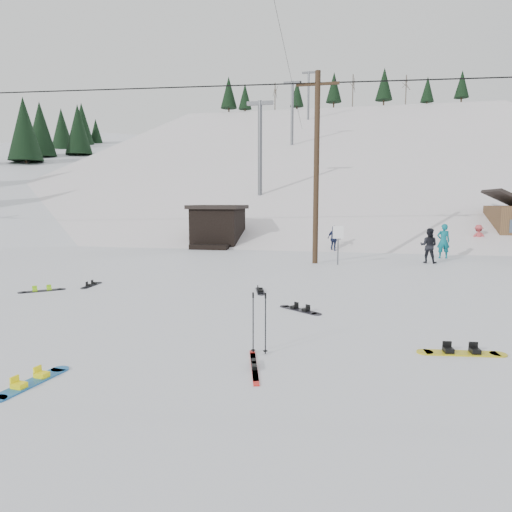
# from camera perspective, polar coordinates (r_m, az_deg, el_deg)

# --- Properties ---
(ground) EXTENTS (200.00, 200.00, 0.00)m
(ground) POSITION_cam_1_polar(r_m,az_deg,el_deg) (9.40, -12.59, -11.82)
(ground) COLOR silver
(ground) RESTS_ON ground
(ski_slope) EXTENTS (60.00, 85.24, 65.97)m
(ski_slope) POSITION_cam_1_polar(r_m,az_deg,el_deg) (64.94, 8.43, -6.58)
(ski_slope) COLOR white
(ski_slope) RESTS_ON ground
(ridge_left) EXTENTS (47.54, 95.03, 58.38)m
(ridge_left) POSITION_cam_1_polar(r_m,az_deg,el_deg) (70.16, -22.92, -5.21)
(ridge_left) COLOR silver
(ridge_left) RESTS_ON ground
(treeline_left) EXTENTS (20.00, 64.00, 10.00)m
(treeline_left) POSITION_cam_1_polar(r_m,az_deg,el_deg) (61.21, -26.14, 3.35)
(treeline_left) COLOR black
(treeline_left) RESTS_ON ground
(treeline_crest) EXTENTS (50.00, 6.00, 10.00)m
(treeline_crest) POSITION_cam_1_polar(r_m,az_deg,el_deg) (94.20, 9.77, 4.92)
(treeline_crest) COLOR black
(treeline_crest) RESTS_ON ski_slope
(utility_pole) EXTENTS (2.00, 0.26, 9.00)m
(utility_pole) POSITION_cam_1_polar(r_m,az_deg,el_deg) (22.22, 7.57, 11.17)
(utility_pole) COLOR #3A2819
(utility_pole) RESTS_ON ground
(trail_sign) EXTENTS (0.50, 0.09, 1.85)m
(trail_sign) POSITION_cam_1_polar(r_m,az_deg,el_deg) (21.73, 10.23, 2.23)
(trail_sign) COLOR #595B60
(trail_sign) RESTS_ON ground
(lift_hut) EXTENTS (3.40, 4.10, 2.75)m
(lift_hut) POSITION_cam_1_polar(r_m,az_deg,el_deg) (30.36, -4.79, 3.76)
(lift_hut) COLOR black
(lift_hut) RESTS_ON ground
(lift_tower_near) EXTENTS (2.20, 0.36, 8.00)m
(lift_tower_near) POSITION_cam_1_polar(r_m,az_deg,el_deg) (39.17, 0.51, 13.99)
(lift_tower_near) COLOR #595B60
(lift_tower_near) RESTS_ON ski_slope
(lift_tower_mid) EXTENTS (2.20, 0.36, 8.00)m
(lift_tower_mid) POSITION_cam_1_polar(r_m,az_deg,el_deg) (59.69, 4.55, 17.80)
(lift_tower_mid) COLOR #595B60
(lift_tower_mid) RESTS_ON ski_slope
(lift_tower_far) EXTENTS (2.20, 0.36, 8.00)m
(lift_tower_far) POSITION_cam_1_polar(r_m,az_deg,el_deg) (80.48, 6.57, 19.63)
(lift_tower_far) COLOR #595B60
(lift_tower_far) RESTS_ON ski_slope
(hero_snowboard) EXTENTS (0.46, 1.59, 0.11)m
(hero_snowboard) POSITION_cam_1_polar(r_m,az_deg,el_deg) (8.61, -26.33, -13.95)
(hero_snowboard) COLOR #1B69B2
(hero_snowboard) RESTS_ON ground
(hero_skis) EXTENTS (0.54, 1.71, 0.09)m
(hero_skis) POSITION_cam_1_polar(r_m,az_deg,el_deg) (8.48, -0.23, -13.55)
(hero_skis) COLOR red
(hero_skis) RESTS_ON ground
(ski_poles) EXTENTS (0.34, 0.09, 1.22)m
(ski_poles) POSITION_cam_1_polar(r_m,az_deg,el_deg) (9.01, 0.41, -8.32)
(ski_poles) COLOR black
(ski_poles) RESTS_ON ground
(board_scatter_b) EXTENTS (0.34, 1.33, 0.09)m
(board_scatter_b) POSITION_cam_1_polar(r_m,az_deg,el_deg) (17.28, -19.88, -3.43)
(board_scatter_b) COLOR black
(board_scatter_b) RESTS_ON ground
(board_scatter_c) EXTENTS (1.17, 1.06, 0.10)m
(board_scatter_c) POSITION_cam_1_polar(r_m,az_deg,el_deg) (16.86, -25.17, -3.91)
(board_scatter_c) COLOR black
(board_scatter_c) RESTS_ON ground
(board_scatter_d) EXTENTS (1.23, 0.98, 0.10)m
(board_scatter_d) POSITION_cam_1_polar(r_m,az_deg,el_deg) (12.66, 5.54, -6.69)
(board_scatter_d) COLOR black
(board_scatter_d) RESTS_ON ground
(board_scatter_e) EXTENTS (1.71, 0.48, 0.12)m
(board_scatter_e) POSITION_cam_1_polar(r_m,az_deg,el_deg) (10.01, 24.29, -10.93)
(board_scatter_e) COLOR yellow
(board_scatter_e) RESTS_ON ground
(board_scatter_f) EXTENTS (0.54, 1.29, 0.09)m
(board_scatter_f) POSITION_cam_1_polar(r_m,az_deg,el_deg) (15.20, 0.54, -4.38)
(board_scatter_f) COLOR black
(board_scatter_f) RESTS_ON ground
(skier_teal) EXTENTS (0.69, 0.48, 1.82)m
(skier_teal) POSITION_cam_1_polar(r_m,az_deg,el_deg) (25.91, 22.38, 1.73)
(skier_teal) COLOR #0B636F
(skier_teal) RESTS_ON ground
(skier_dark) EXTENTS (0.99, 0.87, 1.70)m
(skier_dark) POSITION_cam_1_polar(r_m,az_deg,el_deg) (23.64, 20.79, 1.22)
(skier_dark) COLOR black
(skier_dark) RESTS_ON ground
(skier_pink) EXTENTS (1.09, 0.72, 1.57)m
(skier_pink) POSITION_cam_1_polar(r_m,az_deg,el_deg) (30.93, 26.02, 2.07)
(skier_pink) COLOR #BD4247
(skier_pink) RESTS_ON ground
(skier_navy) EXTENTS (0.97, 0.84, 1.56)m
(skier_navy) POSITION_cam_1_polar(r_m,az_deg,el_deg) (27.59, 9.73, 2.17)
(skier_navy) COLOR #1C2446
(skier_navy) RESTS_ON ground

